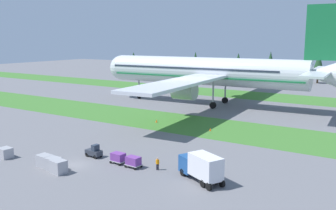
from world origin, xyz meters
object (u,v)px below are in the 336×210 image
Objects in this scene: uld_container_1 at (45,161)px; cargo_dolly_lead at (118,157)px; uld_container_0 at (5,153)px; baggage_tug at (94,152)px; airliner at (211,71)px; ground_crew_marshaller at (158,163)px; cargo_dolly_second at (133,161)px; taxiway_marker_0 at (210,129)px; catering_truck at (201,166)px; taxiway_marker_1 at (157,121)px; uld_container_3 at (53,164)px; uld_container_2 at (59,167)px.

cargo_dolly_lead is at bearing 39.83° from uld_container_1.
baggage_tug is at bearing 34.32° from uld_container_0.
airliner is 45.99× the size of ground_crew_marshaller.
cargo_dolly_lead is 2.90m from cargo_dolly_second.
baggage_tug is 4.56× the size of taxiway_marker_0.
catering_truck is 12.32× the size of taxiway_marker_0.
uld_container_0 is (-22.25, -7.90, -0.18)m from ground_crew_marshaller.
catering_truck is 34.05m from taxiway_marker_1.
uld_container_3 reaches higher than cargo_dolly_lead.
cargo_dolly_lead is at bearing -96.19° from taxiway_marker_0.
airliner is 52.70m from cargo_dolly_second.
baggage_tug reaches higher than uld_container_3.
uld_container_0 is 32.61m from taxiway_marker_1.
baggage_tug is 1.34× the size of uld_container_1.
catering_truck is at bearing -46.28° from taxiway_marker_1.
taxiway_marker_0 is at bearing 4.58° from cargo_dolly_second.
cargo_dolly_second is 28.49m from taxiway_marker_1.
taxiway_marker_0 is (10.50, 30.97, -0.55)m from uld_container_1.
uld_container_1 is 3.40× the size of taxiway_marker_0.
taxiway_marker_0 is at bearing -2.18° from cargo_dolly_lead.
cargo_dolly_second is (12.98, -50.42, -8.14)m from airliner.
ground_crew_marshaller is (6.29, 0.78, 0.03)m from cargo_dolly_lead.
taxiway_marker_0 is 13.04m from taxiway_marker_1.
cargo_dolly_lead is 1.15× the size of uld_container_3.
uld_container_0 is at bearing -99.86° from taxiway_marker_1.
cargo_dolly_lead is 8.40m from uld_container_2.
uld_container_0 is at bearing -120.54° from taxiway_marker_0.
uld_container_2 reaches higher than cargo_dolly_second.
airliner is 40.01× the size of uld_container_2.
uld_container_3 is (-5.73, -6.82, -0.06)m from cargo_dolly_lead.
uld_container_2 is (0.87, -7.66, 0.07)m from baggage_tug.
taxiway_marker_1 is at bearing 177.43° from taxiway_marker_0.
catering_truck reaches higher than uld_container_0.
ground_crew_marshaller is at bearing -55.48° from taxiway_marker_1.
baggage_tug is at bearing 90.00° from cargo_dolly_lead.
catering_truck reaches higher than baggage_tug.
cargo_dolly_second is 1.15× the size of uld_container_0.
taxiway_marker_0 is (-3.64, 23.64, -0.65)m from ground_crew_marshaller.
uld_container_3 reaches higher than uld_container_1.
airliner is 29.81× the size of baggage_tug.
uld_container_3 is 3.40× the size of taxiway_marker_0.
cargo_dolly_second reaches higher than taxiway_marker_1.
uld_container_2 is at bearing -0.90° from uld_container_0.
airliner is 58.24m from uld_container_0.
uld_container_3 is at bearing -81.69° from taxiway_marker_1.
cargo_dolly_lead is 1.15× the size of uld_container_0.
uld_container_3 is at bearing -7.19° from uld_container_1.
uld_container_1 is 32.70m from taxiway_marker_0.
cargo_dolly_second is 0.32× the size of catering_truck.
airliner is 58.41m from uld_container_2.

